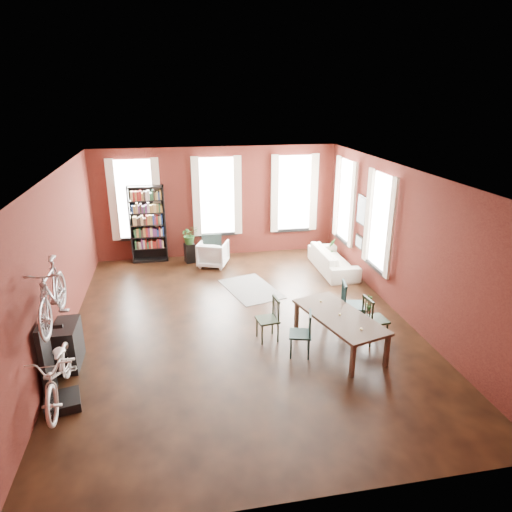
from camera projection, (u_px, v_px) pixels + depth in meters
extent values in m
plane|color=black|center=(242.00, 324.00, 9.67)|extent=(9.00, 9.00, 0.00)
cube|color=silver|center=(240.00, 174.00, 8.57)|extent=(7.00, 9.00, 0.04)
cube|color=#441511|center=(217.00, 202.00, 13.28)|extent=(7.00, 0.04, 3.20)
cube|color=#441511|center=(304.00, 390.00, 4.97)|extent=(7.00, 0.04, 3.20)
cube|color=#441511|center=(56.00, 265.00, 8.51)|extent=(0.04, 9.00, 3.20)
cube|color=#441511|center=(403.00, 243.00, 9.73)|extent=(0.04, 9.00, 3.20)
cube|color=white|center=(135.00, 199.00, 12.78)|extent=(1.00, 0.04, 2.20)
cube|color=beige|center=(135.00, 200.00, 12.72)|extent=(1.40, 0.06, 2.30)
cube|color=white|center=(217.00, 196.00, 13.18)|extent=(1.00, 0.04, 2.20)
cube|color=beige|center=(217.00, 196.00, 13.12)|extent=(1.40, 0.06, 2.30)
cube|color=white|center=(294.00, 193.00, 13.58)|extent=(1.00, 0.04, 2.20)
cube|color=beige|center=(294.00, 193.00, 13.52)|extent=(1.40, 0.06, 2.30)
cube|color=white|center=(382.00, 222.00, 10.58)|extent=(0.04, 1.00, 2.20)
cube|color=beige|center=(379.00, 222.00, 10.57)|extent=(0.06, 1.40, 2.30)
cube|color=white|center=(347.00, 201.00, 12.61)|extent=(0.04, 1.00, 2.20)
cube|color=beige|center=(344.00, 201.00, 12.60)|extent=(0.06, 1.40, 2.30)
cube|color=black|center=(362.00, 210.00, 11.59)|extent=(0.04, 0.55, 0.75)
cube|color=black|center=(360.00, 242.00, 11.88)|extent=(0.04, 0.45, 0.35)
cube|color=brown|center=(339.00, 331.00, 8.72)|extent=(1.41, 2.15, 0.68)
cube|color=#1A3A36|center=(300.00, 334.00, 8.43)|extent=(0.50, 0.50, 0.87)
cube|color=#1F2F1C|center=(267.00, 319.00, 8.95)|extent=(0.45, 0.45, 0.88)
cube|color=black|center=(375.00, 319.00, 8.88)|extent=(0.48, 0.48, 0.94)
cube|color=#1A3839|center=(353.00, 305.00, 9.39)|extent=(0.55, 0.55, 1.01)
cube|color=black|center=(148.00, 224.00, 12.92)|extent=(1.00, 0.32, 2.20)
imported|color=silver|center=(213.00, 252.00, 12.79)|extent=(0.97, 0.94, 0.78)
imported|color=beige|center=(333.00, 256.00, 12.44)|extent=(0.61, 2.08, 0.81)
cube|color=black|center=(251.00, 289.00, 11.38)|extent=(1.52, 1.96, 0.01)
cube|color=black|center=(63.00, 402.00, 7.14)|extent=(0.63, 0.63, 0.15)
cube|color=black|center=(46.00, 361.00, 7.19)|extent=(0.16, 0.60, 1.30)
cube|color=black|center=(68.00, 345.00, 8.13)|extent=(0.40, 0.80, 0.80)
cube|color=black|center=(190.00, 253.00, 13.11)|extent=(0.34, 0.34, 0.55)
imported|color=#2B5D25|center=(329.00, 255.00, 13.36)|extent=(0.49, 0.70, 0.28)
imported|color=#275220|center=(369.00, 308.00, 10.25)|extent=(0.34, 0.43, 0.14)
imported|color=silver|center=(55.00, 348.00, 6.82)|extent=(0.66, 0.97, 1.80)
imported|color=#A5A8AD|center=(48.00, 273.00, 6.73)|extent=(0.47, 1.00, 1.66)
imported|color=#285A24|center=(190.00, 237.00, 12.94)|extent=(0.65, 0.68, 0.42)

